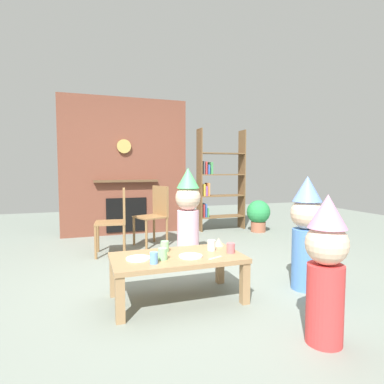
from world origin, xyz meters
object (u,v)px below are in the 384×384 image
Objects in this scene: paper_cup_near_left at (165,246)px; paper_cup_far_left at (231,248)px; child_by_the_chairs at (188,211)px; coffee_table at (177,262)px; child_in_pink at (306,230)px; paper_plate_front at (138,258)px; potted_plant_tall at (258,214)px; dining_chair_left at (117,217)px; paper_cup_near_right at (154,258)px; paper_cup_far_right at (211,245)px; bookshelf at (217,183)px; paper_cup_center at (163,254)px; dining_chair_middle at (155,212)px; paper_plate_rear at (191,256)px; birthday_cake_slice at (219,242)px; child_with_cone_hat at (326,266)px.

paper_cup_far_left is at bearing -23.38° from paper_cup_near_left.
coffee_table is at bearing 0.00° from child_by_the_chairs.
paper_plate_front is at bearing 1.37° from child_in_pink.
potted_plant_tall is at bearing 147.01° from child_by_the_chairs.
paper_cup_far_left is at bearing 121.79° from dining_chair_left.
coffee_table is at bearing -0.56° from paper_plate_front.
child_in_pink reaches higher than dining_chair_left.
paper_cup_near_right is 0.64m from paper_cup_far_right.
child_in_pink is at bearing -97.11° from bookshelf.
paper_cup_near_right is 0.16× the size of potted_plant_tall.
dining_chair_middle is (0.41, 2.15, 0.06)m from paper_cup_center.
child_in_pink is at bearing -3.84° from paper_plate_rear.
paper_cup_center is at bearing -155.72° from birthday_cake_slice.
birthday_cake_slice is at bearing -128.57° from potted_plant_tall.
child_in_pink is (1.60, -0.16, 0.17)m from paper_plate_front.
paper_cup_near_left is 1.02× the size of paper_cup_far_right.
bookshelf reaches higher than dining_chair_left.
dining_chair_middle is at bearing 73.81° from paper_plate_front.
paper_cup_far_left is 0.19m from paper_cup_far_right.
dining_chair_middle is (0.61, 0.36, 0.00)m from dining_chair_left.
dining_chair_middle is (0.60, 2.07, 0.10)m from paper_plate_front.
potted_plant_tall is at bearing 49.21° from paper_plate_rear.
paper_cup_center is at bearing -164.03° from paper_cup_far_right.
child_with_cone_hat is at bearing -55.30° from paper_plate_rear.
bookshelf is at bearing 168.11° from child_by_the_chairs.
potted_plant_tall reaches higher than coffee_table.
paper_cup_near_right is at bearing -117.36° from paper_cup_near_left.
paper_cup_center is at bearing 7.69° from child_with_cone_hat.
potted_plant_tall is (2.17, 2.52, -0.08)m from paper_plate_rear.
paper_plate_front and paper_plate_rear have the same top height.
paper_cup_far_left is 0.78m from child_in_pink.
paper_cup_far_left is (0.64, 0.01, -0.00)m from paper_cup_center.
dining_chair_left is at bearing -149.41° from bookshelf.
child_with_cone_hat is at bearing -42.71° from paper_plate_front.
potted_plant_tall is (1.78, 2.23, -0.11)m from birthday_cake_slice.
birthday_cake_slice is 0.17× the size of potted_plant_tall.
coffee_table is 1.97× the size of potted_plant_tall.
paper_plate_front is at bearing 119.68° from paper_cup_near_right.
paper_plate_rear is (0.44, -0.08, 0.00)m from paper_plate_front.
bookshelf is 2.33m from dining_chair_left.
coffee_table is at bearing 27.81° from paper_cup_center.
dining_chair_middle is at bearing 80.23° from paper_cup_near_left.
dining_chair_left is at bearing 101.62° from coffee_table.
paper_cup_center is (0.09, 0.09, 0.00)m from paper_cup_near_right.
child_in_pink is at bearing 51.12° from child_by_the_chairs.
child_by_the_chairs reaches higher than dining_chair_middle.
paper_plate_front is (-0.10, 0.17, -0.04)m from paper_cup_near_right.
dining_chair_left is at bearing 96.34° from paper_cup_center.
paper_plate_rear is 1.17m from child_in_pink.
bookshelf is 3.36m from paper_plate_rear.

